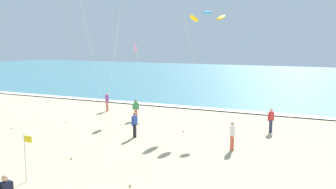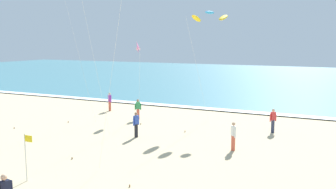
{
  "view_description": "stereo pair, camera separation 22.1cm",
  "coord_description": "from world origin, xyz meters",
  "px_view_note": "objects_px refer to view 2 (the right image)",
  "views": [
    {
      "loc": [
        6.79,
        -7.28,
        5.97
      ],
      "look_at": [
        0.13,
        7.2,
        3.66
      ],
      "focal_mm": 39.67,
      "sensor_mm": 36.0,
      "label": 1
    },
    {
      "loc": [
        6.99,
        -7.19,
        5.97
      ],
      "look_at": [
        0.13,
        7.2,
        3.66
      ],
      "focal_mm": 39.67,
      "sensor_mm": 36.0,
      "label": 2
    }
  ],
  "objects_px": {
    "kite_delta_rose_distant": "(138,48)",
    "bystander_red_top": "(273,120)",
    "bystander_green_top": "(138,109)",
    "bystander_purple_top": "(110,102)",
    "bystander_white_top": "(233,136)",
    "bystander_blue_top": "(136,124)",
    "kite_arc_cobalt_high": "(210,16)",
    "lifeguard_flag": "(26,153)"
  },
  "relations": [
    {
      "from": "bystander_blue_top",
      "to": "bystander_purple_top",
      "type": "bearing_deg",
      "value": 134.43
    },
    {
      "from": "kite_arc_cobalt_high",
      "to": "bystander_blue_top",
      "type": "xyz_separation_m",
      "value": [
        -2.45,
        -6.47,
        -6.92
      ]
    },
    {
      "from": "bystander_purple_top",
      "to": "lifeguard_flag",
      "type": "relative_size",
      "value": 0.76
    },
    {
      "from": "bystander_white_top",
      "to": "kite_arc_cobalt_high",
      "type": "bearing_deg",
      "value": 119.76
    },
    {
      "from": "bystander_blue_top",
      "to": "bystander_red_top",
      "type": "bearing_deg",
      "value": 33.01
    },
    {
      "from": "kite_arc_cobalt_high",
      "to": "bystander_purple_top",
      "type": "xyz_separation_m",
      "value": [
        -8.97,
        0.17,
        -6.92
      ]
    },
    {
      "from": "kite_delta_rose_distant",
      "to": "bystander_red_top",
      "type": "distance_m",
      "value": 11.96
    },
    {
      "from": "bystander_blue_top",
      "to": "bystander_white_top",
      "type": "distance_m",
      "value": 6.25
    },
    {
      "from": "bystander_red_top",
      "to": "bystander_white_top",
      "type": "bearing_deg",
      "value": -103.96
    },
    {
      "from": "bystander_green_top",
      "to": "bystander_purple_top",
      "type": "bearing_deg",
      "value": 152.43
    },
    {
      "from": "bystander_green_top",
      "to": "bystander_white_top",
      "type": "relative_size",
      "value": 1.0
    },
    {
      "from": "bystander_green_top",
      "to": "bystander_white_top",
      "type": "height_order",
      "value": "same"
    },
    {
      "from": "kite_arc_cobalt_high",
      "to": "bystander_green_top",
      "type": "relative_size",
      "value": 5.1
    },
    {
      "from": "kite_arc_cobalt_high",
      "to": "bystander_red_top",
      "type": "distance_m",
      "value": 8.71
    },
    {
      "from": "kite_delta_rose_distant",
      "to": "lifeguard_flag",
      "type": "relative_size",
      "value": 2.83
    },
    {
      "from": "bystander_purple_top",
      "to": "kite_arc_cobalt_high",
      "type": "bearing_deg",
      "value": -1.11
    },
    {
      "from": "bystander_blue_top",
      "to": "bystander_purple_top",
      "type": "height_order",
      "value": "same"
    },
    {
      "from": "kite_arc_cobalt_high",
      "to": "kite_delta_rose_distant",
      "type": "relative_size",
      "value": 1.36
    },
    {
      "from": "kite_delta_rose_distant",
      "to": "lifeguard_flag",
      "type": "height_order",
      "value": "kite_delta_rose_distant"
    },
    {
      "from": "kite_arc_cobalt_high",
      "to": "bystander_blue_top",
      "type": "distance_m",
      "value": 9.78
    },
    {
      "from": "kite_delta_rose_distant",
      "to": "lifeguard_flag",
      "type": "distance_m",
      "value": 15.54
    },
    {
      "from": "kite_arc_cobalt_high",
      "to": "bystander_red_top",
      "type": "relative_size",
      "value": 5.1
    },
    {
      "from": "kite_arc_cobalt_high",
      "to": "lifeguard_flag",
      "type": "distance_m",
      "value": 16.46
    },
    {
      "from": "bystander_red_top",
      "to": "bystander_white_top",
      "type": "distance_m",
      "value": 5.18
    },
    {
      "from": "bystander_green_top",
      "to": "bystander_purple_top",
      "type": "relative_size",
      "value": 1.0
    },
    {
      "from": "kite_delta_rose_distant",
      "to": "bystander_white_top",
      "type": "height_order",
      "value": "kite_delta_rose_distant"
    },
    {
      "from": "bystander_green_top",
      "to": "bystander_purple_top",
      "type": "xyz_separation_m",
      "value": [
        -4.01,
        2.09,
        0.0
      ]
    },
    {
      "from": "bystander_white_top",
      "to": "lifeguard_flag",
      "type": "relative_size",
      "value": 0.76
    },
    {
      "from": "bystander_blue_top",
      "to": "bystander_green_top",
      "type": "relative_size",
      "value": 1.0
    },
    {
      "from": "bystander_green_top",
      "to": "bystander_red_top",
      "type": "relative_size",
      "value": 1.0
    },
    {
      "from": "lifeguard_flag",
      "to": "bystander_white_top",
      "type": "bearing_deg",
      "value": 50.73
    },
    {
      "from": "kite_delta_rose_distant",
      "to": "bystander_green_top",
      "type": "height_order",
      "value": "kite_delta_rose_distant"
    },
    {
      "from": "bystander_purple_top",
      "to": "bystander_blue_top",
      "type": "bearing_deg",
      "value": -45.57
    },
    {
      "from": "bystander_green_top",
      "to": "bystander_white_top",
      "type": "distance_m",
      "value": 9.94
    },
    {
      "from": "kite_delta_rose_distant",
      "to": "bystander_white_top",
      "type": "relative_size",
      "value": 3.74
    },
    {
      "from": "bystander_green_top",
      "to": "bystander_purple_top",
      "type": "height_order",
      "value": "same"
    },
    {
      "from": "bystander_green_top",
      "to": "lifeguard_flag",
      "type": "distance_m",
      "value": 13.1
    },
    {
      "from": "bystander_purple_top",
      "to": "bystander_white_top",
      "type": "relative_size",
      "value": 1.0
    },
    {
      "from": "bystander_red_top",
      "to": "bystander_green_top",
      "type": "bearing_deg",
      "value": -178.17
    },
    {
      "from": "bystander_green_top",
      "to": "kite_arc_cobalt_high",
      "type": "bearing_deg",
      "value": 21.15
    },
    {
      "from": "bystander_blue_top",
      "to": "lifeguard_flag",
      "type": "xyz_separation_m",
      "value": [
        -0.47,
        -8.38,
        0.45
      ]
    },
    {
      "from": "bystander_green_top",
      "to": "bystander_red_top",
      "type": "bearing_deg",
      "value": 1.83
    }
  ]
}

